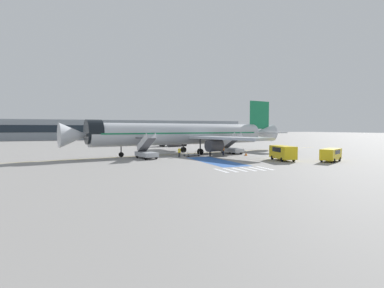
% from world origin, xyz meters
% --- Properties ---
extents(ground_plane, '(600.00, 600.00, 0.00)m').
position_xyz_m(ground_plane, '(0.00, 0.00, 0.00)').
color(ground_plane, gray).
extents(apron_leadline_yellow, '(78.08, 15.76, 0.01)m').
position_xyz_m(apron_leadline_yellow, '(1.04, -0.98, 0.00)').
color(apron_leadline_yellow, gold).
rests_on(apron_leadline_yellow, ground_plane).
extents(apron_stand_patch_blue, '(4.32, 13.91, 0.01)m').
position_xyz_m(apron_stand_patch_blue, '(1.04, -15.03, 0.00)').
color(apron_stand_patch_blue, '#2856A8').
rests_on(apron_stand_patch_blue, ground_plane).
extents(apron_walkway_bar_0, '(0.44, 3.60, 0.01)m').
position_xyz_m(apron_walkway_bar_0, '(-2.56, -24.30, 0.00)').
color(apron_walkway_bar_0, silver).
rests_on(apron_walkway_bar_0, ground_plane).
extents(apron_walkway_bar_1, '(0.44, 3.60, 0.01)m').
position_xyz_m(apron_walkway_bar_1, '(-1.36, -24.30, 0.00)').
color(apron_walkway_bar_1, silver).
rests_on(apron_walkway_bar_1, ground_plane).
extents(apron_walkway_bar_2, '(0.44, 3.60, 0.01)m').
position_xyz_m(apron_walkway_bar_2, '(-0.16, -24.30, 0.00)').
color(apron_walkway_bar_2, silver).
rests_on(apron_walkway_bar_2, ground_plane).
extents(apron_walkway_bar_3, '(0.44, 3.60, 0.01)m').
position_xyz_m(apron_walkway_bar_3, '(1.04, -24.30, 0.00)').
color(apron_walkway_bar_3, silver).
rests_on(apron_walkway_bar_3, ground_plane).
extents(apron_walkway_bar_4, '(0.44, 3.60, 0.01)m').
position_xyz_m(apron_walkway_bar_4, '(2.24, -24.30, 0.00)').
color(apron_walkway_bar_4, silver).
rests_on(apron_walkway_bar_4, ground_plane).
extents(apron_walkway_bar_5, '(0.44, 3.60, 0.01)m').
position_xyz_m(apron_walkway_bar_5, '(3.44, -24.30, 0.00)').
color(apron_walkway_bar_5, silver).
rests_on(apron_walkway_bar_5, ground_plane).
extents(airliner, '(45.86, 34.09, 11.03)m').
position_xyz_m(airliner, '(1.65, -0.86, 3.79)').
color(airliner, '#B7BCC4').
rests_on(airliner, ground_plane).
extents(boarding_stairs_forward, '(3.10, 5.51, 4.17)m').
position_xyz_m(boarding_stairs_forward, '(-7.66, -7.36, 1.01)').
color(boarding_stairs_forward, '#ADB2BA').
rests_on(boarding_stairs_forward, ground_plane).
extents(boarding_stairs_aft, '(3.10, 5.51, 4.12)m').
position_xyz_m(boarding_stairs_aft, '(9.78, -3.88, 1.00)').
color(boarding_stairs_aft, '#ADB2BA').
rests_on(boarding_stairs_aft, ground_plane).
extents(fuel_tanker, '(9.05, 2.98, 3.55)m').
position_xyz_m(fuel_tanker, '(6.20, 23.61, 1.80)').
color(fuel_tanker, '#38383D').
rests_on(fuel_tanker, ground_plane).
extents(service_van_0, '(4.91, 3.83, 1.90)m').
position_xyz_m(service_van_0, '(16.79, -21.48, 1.15)').
color(service_van_0, yellow).
rests_on(service_van_0, ground_plane).
extents(service_van_1, '(2.88, 5.22, 2.22)m').
position_xyz_m(service_van_1, '(11.11, -17.75, 1.33)').
color(service_van_1, yellow).
rests_on(service_van_1, ground_plane).
extents(baggage_cart, '(2.83, 1.95, 0.87)m').
position_xyz_m(baggage_cart, '(0.70, -6.06, 0.26)').
color(baggage_cart, gray).
rests_on(baggage_cart, ground_plane).
extents(ground_crew_0, '(0.48, 0.36, 1.82)m').
position_xyz_m(ground_crew_0, '(3.61, -7.55, 1.05)').
color(ground_crew_0, black).
rests_on(ground_crew_0, ground_plane).
extents(ground_crew_1, '(0.48, 0.37, 1.87)m').
position_xyz_m(ground_crew_1, '(6.57, -6.72, 1.09)').
color(ground_crew_1, '#191E38').
rests_on(ground_crew_1, ground_plane).
extents(ground_crew_2, '(0.45, 0.28, 1.63)m').
position_xyz_m(ground_crew_2, '(-2.00, -7.27, 0.93)').
color(ground_crew_2, '#2D2D33').
rests_on(ground_crew_2, ground_plane).
extents(traffic_cone_0, '(0.55, 0.55, 0.61)m').
position_xyz_m(traffic_cone_0, '(10.25, -8.52, 0.31)').
color(traffic_cone_0, orange).
rests_on(traffic_cone_0, ground_plane).
extents(terminal_building, '(114.80, 12.10, 8.71)m').
position_xyz_m(terminal_building, '(3.15, 88.95, 4.36)').
color(terminal_building, '#89939E').
rests_on(terminal_building, ground_plane).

